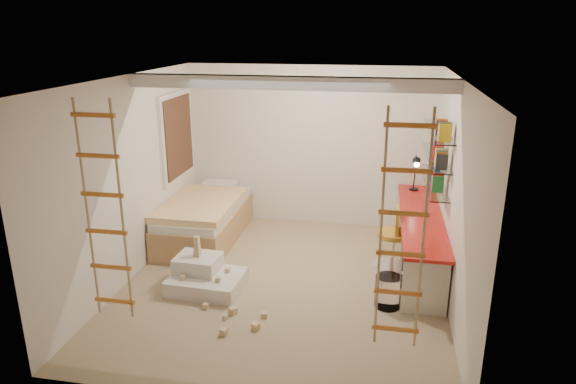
% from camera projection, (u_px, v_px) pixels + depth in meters
% --- Properties ---
extents(floor, '(4.50, 4.50, 0.00)m').
position_uv_depth(floor, '(284.00, 284.00, 6.62)').
color(floor, '#9E8966').
rests_on(floor, ground).
extents(ceiling_beam, '(4.00, 0.18, 0.16)m').
position_uv_depth(ceiling_beam, '(288.00, 83.00, 6.12)').
color(ceiling_beam, white).
rests_on(ceiling_beam, ceiling).
extents(window_frame, '(0.06, 1.15, 1.35)m').
position_uv_depth(window_frame, '(176.00, 136.00, 7.88)').
color(window_frame, white).
rests_on(window_frame, wall_left).
extents(window_blind, '(0.02, 1.00, 1.20)m').
position_uv_depth(window_blind, '(179.00, 137.00, 7.88)').
color(window_blind, '#4C2D1E').
rests_on(window_blind, window_frame).
extents(rope_ladder_left, '(0.41, 0.04, 2.13)m').
position_uv_depth(rope_ladder_left, '(105.00, 213.00, 4.75)').
color(rope_ladder_left, orange).
rests_on(rope_ladder_left, ceiling).
extents(rope_ladder_right, '(0.41, 0.04, 2.13)m').
position_uv_depth(rope_ladder_right, '(402.00, 234.00, 4.28)').
color(rope_ladder_right, '#C16D21').
rests_on(rope_ladder_right, ceiling).
extents(waste_bin, '(0.31, 0.31, 0.39)m').
position_uv_depth(waste_bin, '(388.00, 291.00, 6.03)').
color(waste_bin, white).
rests_on(waste_bin, floor).
extents(desk, '(0.56, 2.80, 0.75)m').
position_uv_depth(desk, '(419.00, 239.00, 7.00)').
color(desk, red).
rests_on(desk, floor).
extents(shelves, '(0.25, 1.80, 0.71)m').
position_uv_depth(shelves, '(436.00, 156.00, 6.89)').
color(shelves, white).
rests_on(shelves, wall_right).
extents(bed, '(1.02, 2.00, 0.69)m').
position_uv_depth(bed, '(205.00, 219.00, 7.92)').
color(bed, '#AD7F51').
rests_on(bed, floor).
extents(task_lamp, '(0.14, 0.36, 0.57)m').
position_uv_depth(task_lamp, '(416.00, 168.00, 7.68)').
color(task_lamp, black).
rests_on(task_lamp, desk).
extents(swivel_chair, '(0.52, 0.52, 0.87)m').
position_uv_depth(swivel_chair, '(393.00, 247.00, 6.95)').
color(swivel_chair, '#B27F22').
rests_on(swivel_chair, floor).
extents(play_platform, '(0.92, 0.74, 0.39)m').
position_uv_depth(play_platform, '(204.00, 277.00, 6.47)').
color(play_platform, silver).
rests_on(play_platform, floor).
extents(toy_blocks, '(1.17, 1.12, 0.66)m').
position_uv_depth(toy_blocks, '(217.00, 287.00, 6.09)').
color(toy_blocks, '#CCB284').
rests_on(toy_blocks, floor).
extents(books, '(0.14, 0.70, 0.92)m').
position_uv_depth(books, '(437.00, 149.00, 6.85)').
color(books, '#1E722D').
rests_on(books, shelves).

